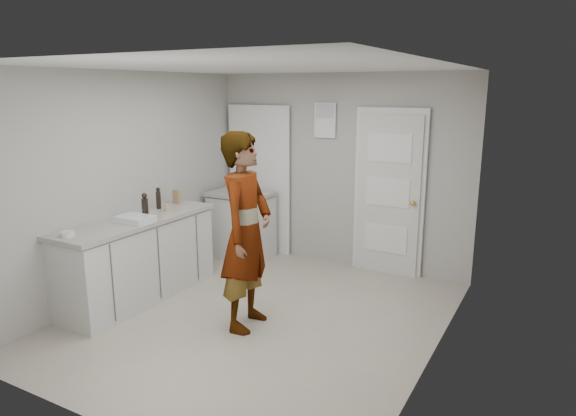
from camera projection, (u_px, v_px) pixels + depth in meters
The scene contains 12 objects.
ground at pixel (259, 317), 5.29m from camera, with size 4.00×4.00×0.00m, color #ABA290.
room_shell at pixel (325, 187), 6.80m from camera, with size 4.00×4.00×4.00m.
main_counter at pixel (139, 261), 5.71m from camera, with size 0.64×1.96×0.93m.
side_counter at pixel (242, 227), 7.10m from camera, with size 0.84×0.61×0.93m.
person at pixel (246, 232), 4.92m from camera, with size 0.70×0.46×1.92m, color silver.
cake_mix_box at pixel (177, 197), 6.28m from camera, with size 0.10×0.05×0.17m, color olive.
spice_jar at pixel (167, 207), 5.91m from camera, with size 0.06×0.06×0.09m, color tan.
oil_cruet_a at pixel (145, 206), 5.57m from camera, with size 0.07×0.07×0.28m.
oil_cruet_b at pixel (158, 198), 6.01m from camera, with size 0.06×0.06×0.25m.
baking_dish at pixel (135, 219), 5.42m from camera, with size 0.38×0.27×0.07m.
egg_bowl at pixel (67, 234), 4.90m from camera, with size 0.13×0.13×0.05m.
papers at pixel (240, 193), 6.89m from camera, with size 0.27×0.35×0.01m, color white.
Camera 1 is at (2.63, -4.14, 2.31)m, focal length 32.00 mm.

